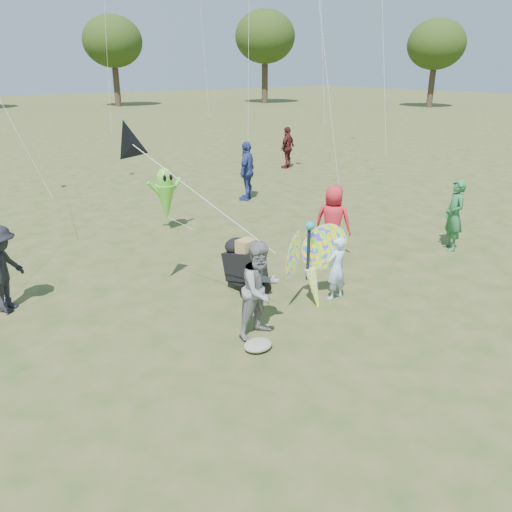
{
  "coord_description": "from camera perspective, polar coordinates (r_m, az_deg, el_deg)",
  "views": [
    {
      "loc": [
        -5.22,
        -4.98,
        4.24
      ],
      "look_at": [
        -0.2,
        1.5,
        1.1
      ],
      "focal_mm": 35.0,
      "sensor_mm": 36.0,
      "label": 1
    }
  ],
  "objects": [
    {
      "name": "jogging_stroller",
      "position": [
        9.87,
        -1.47,
        -0.61
      ],
      "size": [
        0.6,
        1.09,
        1.09
      ],
      "rotation": [
        0.0,
        0.0,
        0.17
      ],
      "color": "black",
      "rests_on": "ground"
    },
    {
      "name": "crowd_h",
      "position": [
        22.29,
        3.62,
        12.27
      ],
      "size": [
        1.13,
        0.78,
        1.79
      ],
      "primitive_type": "imported",
      "rotation": [
        0.0,
        0.0,
        3.51
      ],
      "color": "#4C191C",
      "rests_on": "ground"
    },
    {
      "name": "grey_bag",
      "position": [
        8.06,
        0.21,
        -10.14
      ],
      "size": [
        0.48,
        0.4,
        0.15
      ],
      "primitive_type": "ellipsoid",
      "color": "gray",
      "rests_on": "ground"
    },
    {
      "name": "crowd_c",
      "position": [
        16.77,
        -1.04,
        9.7
      ],
      "size": [
        1.2,
        1.04,
        1.94
      ],
      "primitive_type": "imported",
      "rotation": [
        0.0,
        0.0,
        3.75
      ],
      "color": "navy",
      "rests_on": "ground"
    },
    {
      "name": "alien_kite",
      "position": [
        13.63,
        -10.27,
        6.74
      ],
      "size": [
        1.12,
        0.69,
        1.74
      ],
      "color": "#5CC92F",
      "rests_on": "ground"
    },
    {
      "name": "delta_kite_rig",
      "position": [
        8.84,
        -13.87,
        12.23
      ],
      "size": [
        1.88,
        2.44,
        2.08
      ],
      "color": "black",
      "rests_on": "ground"
    },
    {
      "name": "crowd_f",
      "position": [
        12.95,
        21.71,
        4.35
      ],
      "size": [
        0.7,
        0.76,
        1.74
      ],
      "primitive_type": "imported",
      "rotation": [
        0.0,
        0.0,
        4.1
      ],
      "color": "#286B3B",
      "rests_on": "ground"
    },
    {
      "name": "crowd_b",
      "position": [
        10.06,
        -26.98,
        -1.34
      ],
      "size": [
        1.17,
        1.17,
        1.63
      ],
      "primitive_type": "imported",
      "rotation": [
        0.0,
        0.0,
        0.8
      ],
      "color": "black",
      "rests_on": "ground"
    },
    {
      "name": "ground",
      "position": [
        8.37,
        7.5,
        -9.69
      ],
      "size": [
        160.0,
        160.0,
        0.0
      ],
      "primitive_type": "plane",
      "color": "#51592B",
      "rests_on": "ground"
    },
    {
      "name": "adult_man",
      "position": [
        8.13,
        0.53,
        -3.86
      ],
      "size": [
        0.87,
        0.71,
        1.65
      ],
      "primitive_type": "imported",
      "rotation": [
        0.0,
        0.0,
        0.11
      ],
      "color": "gray",
      "rests_on": "ground"
    },
    {
      "name": "butterfly_kite",
      "position": [
        9.2,
        6.29,
        -0.85
      ],
      "size": [
        1.74,
        0.75,
        1.84
      ],
      "color": "#F24826",
      "rests_on": "ground"
    },
    {
      "name": "child_girl",
      "position": [
        9.61,
        9.17,
        -1.41
      ],
      "size": [
        0.46,
        0.31,
        1.25
      ],
      "primitive_type": "imported",
      "rotation": [
        0.0,
        0.0,
        3.16
      ],
      "color": "#B4CBFF",
      "rests_on": "ground"
    },
    {
      "name": "crowd_a",
      "position": [
        11.7,
        8.77,
        3.9
      ],
      "size": [
        0.9,
        1.0,
        1.71
      ],
      "primitive_type": "imported",
      "rotation": [
        0.0,
        0.0,
        2.11
      ],
      "color": "red",
      "rests_on": "ground"
    }
  ]
}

